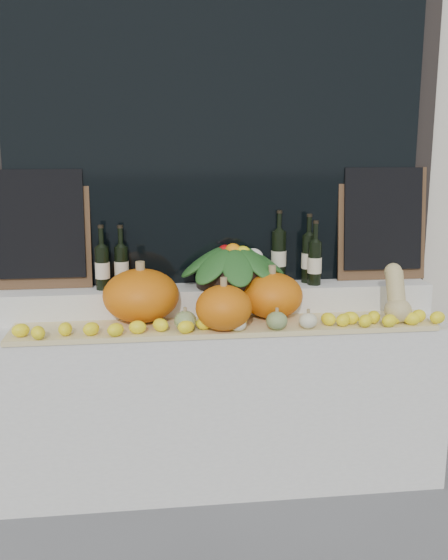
{
  "coord_description": "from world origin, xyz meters",
  "views": [
    {
      "loc": [
        -0.37,
        -1.57,
        1.79
      ],
      "look_at": [
        0.0,
        1.45,
        1.12
      ],
      "focal_mm": 40.0,
      "sensor_mm": 36.0,
      "label": 1
    }
  ],
  "objects_px": {
    "produce_bowl": "(233,265)",
    "wine_bottle_tall": "(279,256)",
    "pumpkin_left": "(141,295)",
    "pumpkin_right": "(272,295)",
    "butternut_squash": "(396,297)"
  },
  "relations": [
    {
      "from": "pumpkin_right",
      "to": "butternut_squash",
      "type": "height_order",
      "value": "butternut_squash"
    },
    {
      "from": "pumpkin_right",
      "to": "wine_bottle_tall",
      "type": "distance_m",
      "value": 0.31
    },
    {
      "from": "pumpkin_left",
      "to": "pumpkin_right",
      "type": "relative_size",
      "value": 1.21
    },
    {
      "from": "pumpkin_left",
      "to": "wine_bottle_tall",
      "type": "bearing_deg",
      "value": 17.39
    },
    {
      "from": "pumpkin_left",
      "to": "produce_bowl",
      "type": "xyz_separation_m",
      "value": [
        0.49,
        0.15,
        0.12
      ]
    },
    {
      "from": "produce_bowl",
      "to": "pumpkin_right",
      "type": "bearing_deg",
      "value": -42.56
    },
    {
      "from": "produce_bowl",
      "to": "wine_bottle_tall",
      "type": "bearing_deg",
      "value": 17.33
    },
    {
      "from": "butternut_squash",
      "to": "produce_bowl",
      "type": "distance_m",
      "value": 0.86
    },
    {
      "from": "wine_bottle_tall",
      "to": "pumpkin_right",
      "type": "bearing_deg",
      "value": -108.99
    },
    {
      "from": "produce_bowl",
      "to": "butternut_squash",
      "type": "bearing_deg",
      "value": -20.87
    },
    {
      "from": "pumpkin_left",
      "to": "pumpkin_right",
      "type": "distance_m",
      "value": 0.67
    },
    {
      "from": "butternut_squash",
      "to": "wine_bottle_tall",
      "type": "height_order",
      "value": "wine_bottle_tall"
    },
    {
      "from": "produce_bowl",
      "to": "wine_bottle_tall",
      "type": "relative_size",
      "value": 1.53
    },
    {
      "from": "pumpkin_left",
      "to": "butternut_squash",
      "type": "relative_size",
      "value": 1.34
    },
    {
      "from": "pumpkin_left",
      "to": "produce_bowl",
      "type": "distance_m",
      "value": 0.52
    }
  ]
}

